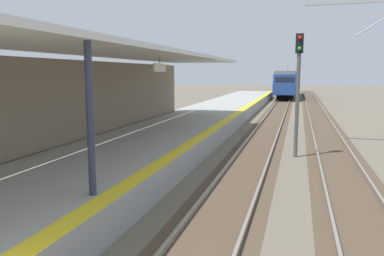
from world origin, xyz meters
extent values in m
cube|color=#999993|center=(-2.50, 16.00, 0.45)|extent=(5.00, 80.00, 0.90)
cube|color=yellow|center=(-0.25, 16.00, 0.90)|extent=(0.50, 80.00, 0.01)
cube|color=#4C4C4C|center=(-5.00, 11.54, 0.45)|extent=(0.50, 24.00, 0.90)
cube|color=#7A6B56|center=(-5.00, 11.54, 2.50)|extent=(0.40, 24.00, 3.20)
cube|color=silver|center=(-2.60, 11.54, 4.35)|extent=(4.40, 24.00, 0.16)
cylinder|color=#2D334C|center=(-0.65, 4.94, 2.14)|extent=(0.16, 0.16, 4.27)
cube|color=white|center=(-2.20, 13.54, 3.82)|extent=(0.08, 1.40, 0.36)
cylinder|color=#333333|center=(-2.20, 13.54, 4.14)|extent=(0.03, 0.03, 0.27)
cube|color=#4C3D2D|center=(1.90, 20.00, 0.00)|extent=(2.34, 120.00, 0.01)
cube|color=slate|center=(1.18, 20.00, 0.08)|extent=(0.08, 120.00, 0.15)
cube|color=slate|center=(2.62, 20.00, 0.08)|extent=(0.08, 120.00, 0.15)
cube|color=#4C3D2D|center=(5.30, 20.00, 0.00)|extent=(2.34, 120.00, 0.01)
cube|color=slate|center=(4.58, 20.00, 0.08)|extent=(0.08, 120.00, 0.15)
cube|color=slate|center=(6.02, 20.00, 0.08)|extent=(0.08, 120.00, 0.15)
cube|color=navy|center=(1.90, 57.34, 2.07)|extent=(2.90, 18.00, 2.70)
cube|color=slate|center=(1.90, 57.34, 3.64)|extent=(2.67, 18.00, 0.44)
cube|color=black|center=(1.90, 48.32, 2.48)|extent=(2.32, 0.06, 1.21)
cube|color=navy|center=(1.90, 47.54, 1.60)|extent=(2.78, 1.60, 1.49)
cube|color=black|center=(3.36, 57.34, 2.48)|extent=(0.04, 15.84, 0.86)
cylinder|color=#333333|center=(1.90, 60.94, 4.31)|extent=(0.06, 0.06, 0.90)
cube|color=black|center=(1.90, 51.49, 0.36)|extent=(2.17, 2.20, 0.72)
cube|color=black|center=(1.90, 63.19, 0.36)|extent=(2.17, 2.20, 0.72)
cylinder|color=#4C4C4C|center=(3.65, 14.38, 2.20)|extent=(0.16, 0.16, 4.40)
cube|color=black|center=(3.65, 14.38, 4.80)|extent=(0.32, 0.24, 0.80)
sphere|color=red|center=(3.65, 14.24, 5.02)|extent=(0.16, 0.16, 0.16)
sphere|color=green|center=(3.65, 14.24, 4.58)|extent=(0.16, 0.16, 0.16)
cube|color=#9EA3A8|center=(6.23, 17.62, 6.90)|extent=(4.80, 0.16, 0.16)
camera|label=1|loc=(3.69, -2.46, 3.59)|focal=36.01mm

